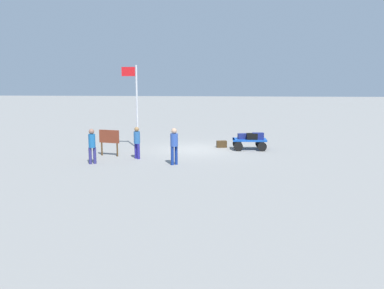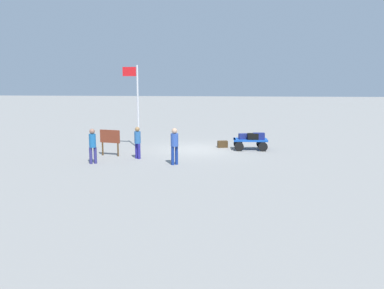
{
  "view_description": "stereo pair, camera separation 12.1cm",
  "coord_description": "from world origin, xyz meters",
  "px_view_note": "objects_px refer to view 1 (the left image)",
  "views": [
    {
      "loc": [
        -1.45,
        21.83,
        3.93
      ],
      "look_at": [
        -0.29,
        6.0,
        1.28
      ],
      "focal_mm": 38.28,
      "sensor_mm": 36.0,
      "label": 1
    },
    {
      "loc": [
        -1.57,
        21.82,
        3.93
      ],
      "look_at": [
        -0.29,
        6.0,
        1.28
      ],
      "focal_mm": 38.28,
      "sensor_mm": 36.0,
      "label": 2
    }
  ],
  "objects_px": {
    "suitcase_navy": "(243,136)",
    "worker_lead": "(174,143)",
    "signboard": "(109,139)",
    "suitcase_tan": "(258,136)",
    "worker_supervisor": "(92,144)",
    "suitcase_dark": "(252,136)",
    "suitcase_olive": "(222,144)",
    "flagpole": "(135,100)",
    "worker_trailing": "(137,141)",
    "luggage_cart": "(249,142)"
  },
  "relations": [
    {
      "from": "suitcase_navy",
      "to": "worker_lead",
      "type": "height_order",
      "value": "worker_lead"
    },
    {
      "from": "signboard",
      "to": "suitcase_tan",
      "type": "bearing_deg",
      "value": -164.42
    },
    {
      "from": "worker_lead",
      "to": "worker_supervisor",
      "type": "relative_size",
      "value": 1.03
    },
    {
      "from": "suitcase_dark",
      "to": "signboard",
      "type": "relative_size",
      "value": 0.46
    },
    {
      "from": "suitcase_olive",
      "to": "flagpole",
      "type": "distance_m",
      "value": 5.34
    },
    {
      "from": "flagpole",
      "to": "worker_lead",
      "type": "bearing_deg",
      "value": 122.51
    },
    {
      "from": "suitcase_olive",
      "to": "worker_trailing",
      "type": "relative_size",
      "value": 0.39
    },
    {
      "from": "suitcase_tan",
      "to": "signboard",
      "type": "xyz_separation_m",
      "value": [
        7.52,
        2.1,
        0.1
      ]
    },
    {
      "from": "luggage_cart",
      "to": "suitcase_navy",
      "type": "xyz_separation_m",
      "value": [
        0.34,
        0.09,
        0.32
      ]
    },
    {
      "from": "suitcase_tan",
      "to": "suitcase_navy",
      "type": "relative_size",
      "value": 1.03
    },
    {
      "from": "suitcase_navy",
      "to": "flagpole",
      "type": "height_order",
      "value": "flagpole"
    },
    {
      "from": "worker_trailing",
      "to": "signboard",
      "type": "distance_m",
      "value": 1.65
    },
    {
      "from": "worker_supervisor",
      "to": "signboard",
      "type": "relative_size",
      "value": 1.23
    },
    {
      "from": "suitcase_tan",
      "to": "suitcase_navy",
      "type": "distance_m",
      "value": 0.8
    },
    {
      "from": "suitcase_tan",
      "to": "suitcase_dark",
      "type": "distance_m",
      "value": 0.32
    },
    {
      "from": "suitcase_dark",
      "to": "signboard",
      "type": "xyz_separation_m",
      "value": [
        7.2,
        2.07,
        0.11
      ]
    },
    {
      "from": "worker_trailing",
      "to": "suitcase_tan",
      "type": "bearing_deg",
      "value": -155.67
    },
    {
      "from": "suitcase_tan",
      "to": "suitcase_dark",
      "type": "height_order",
      "value": "suitcase_tan"
    },
    {
      "from": "suitcase_dark",
      "to": "worker_lead",
      "type": "xyz_separation_m",
      "value": [
        3.73,
        3.91,
        0.22
      ]
    },
    {
      "from": "luggage_cart",
      "to": "flagpole",
      "type": "xyz_separation_m",
      "value": [
        6.18,
        0.1,
        2.22
      ]
    },
    {
      "from": "suitcase_navy",
      "to": "signboard",
      "type": "bearing_deg",
      "value": 18.3
    },
    {
      "from": "suitcase_olive",
      "to": "signboard",
      "type": "height_order",
      "value": "signboard"
    },
    {
      "from": "worker_trailing",
      "to": "flagpole",
      "type": "relative_size",
      "value": 0.34
    },
    {
      "from": "worker_supervisor",
      "to": "luggage_cart",
      "type": "bearing_deg",
      "value": -150.02
    },
    {
      "from": "worker_trailing",
      "to": "worker_supervisor",
      "type": "xyz_separation_m",
      "value": [
        1.78,
        1.3,
        0.05
      ]
    },
    {
      "from": "worker_trailing",
      "to": "flagpole",
      "type": "xyz_separation_m",
      "value": [
        0.64,
        -2.83,
        1.77
      ]
    },
    {
      "from": "luggage_cart",
      "to": "worker_supervisor",
      "type": "height_order",
      "value": "worker_supervisor"
    },
    {
      "from": "suitcase_tan",
      "to": "suitcase_dark",
      "type": "relative_size",
      "value": 1.02
    },
    {
      "from": "luggage_cart",
      "to": "suitcase_olive",
      "type": "distance_m",
      "value": 1.6
    },
    {
      "from": "worker_trailing",
      "to": "worker_supervisor",
      "type": "height_order",
      "value": "worker_supervisor"
    },
    {
      "from": "worker_supervisor",
      "to": "suitcase_dark",
      "type": "bearing_deg",
      "value": -151.9
    },
    {
      "from": "worker_lead",
      "to": "worker_trailing",
      "type": "height_order",
      "value": "worker_lead"
    },
    {
      "from": "suitcase_dark",
      "to": "suitcase_olive",
      "type": "bearing_deg",
      "value": -26.48
    },
    {
      "from": "luggage_cart",
      "to": "suitcase_olive",
      "type": "height_order",
      "value": "luggage_cart"
    },
    {
      "from": "suitcase_tan",
      "to": "signboard",
      "type": "distance_m",
      "value": 7.8
    },
    {
      "from": "worker_lead",
      "to": "suitcase_navy",
      "type": "bearing_deg",
      "value": -128.76
    },
    {
      "from": "suitcase_navy",
      "to": "suitcase_tan",
      "type": "bearing_deg",
      "value": 170.92
    },
    {
      "from": "suitcase_tan",
      "to": "worker_supervisor",
      "type": "height_order",
      "value": "worker_supervisor"
    },
    {
      "from": "suitcase_dark",
      "to": "worker_lead",
      "type": "height_order",
      "value": "worker_lead"
    },
    {
      "from": "suitcase_olive",
      "to": "luggage_cart",
      "type": "bearing_deg",
      "value": 159.12
    },
    {
      "from": "suitcase_tan",
      "to": "worker_trailing",
      "type": "distance_m",
      "value": 6.58
    },
    {
      "from": "suitcase_navy",
      "to": "flagpole",
      "type": "bearing_deg",
      "value": 0.09
    },
    {
      "from": "flagpole",
      "to": "suitcase_navy",
      "type": "bearing_deg",
      "value": -179.91
    },
    {
      "from": "luggage_cart",
      "to": "signboard",
      "type": "relative_size",
      "value": 1.4
    },
    {
      "from": "luggage_cart",
      "to": "suitcase_tan",
      "type": "relative_size",
      "value": 3.01
    },
    {
      "from": "luggage_cart",
      "to": "worker_lead",
      "type": "relative_size",
      "value": 1.1
    },
    {
      "from": "luggage_cart",
      "to": "suitcase_tan",
      "type": "height_order",
      "value": "suitcase_tan"
    },
    {
      "from": "luggage_cart",
      "to": "suitcase_dark",
      "type": "bearing_deg",
      "value": 119.64
    },
    {
      "from": "flagpole",
      "to": "signboard",
      "type": "xyz_separation_m",
      "value": [
        0.89,
        2.21,
        -1.77
      ]
    },
    {
      "from": "suitcase_tan",
      "to": "luggage_cart",
      "type": "bearing_deg",
      "value": -25.32
    }
  ]
}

